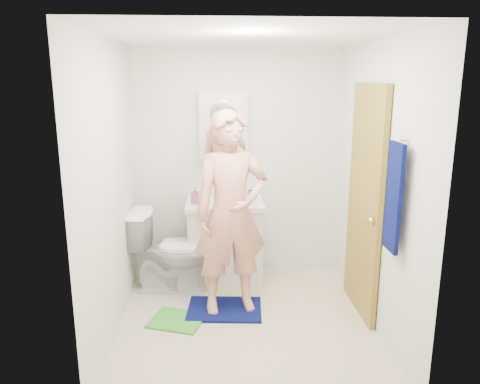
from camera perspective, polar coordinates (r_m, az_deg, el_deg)
name	(u,v)px	position (r m, az deg, el deg)	size (l,w,h in m)	color
floor	(245,321)	(4.31, 0.64, -15.41)	(2.20, 2.40, 0.02)	beige
ceiling	(246,35)	(3.78, 0.74, 18.60)	(2.20, 2.40, 0.02)	white
wall_back	(237,163)	(5.05, -0.32, 3.59)	(2.20, 0.02, 2.40)	silver
wall_front	(261,236)	(2.71, 2.56, -5.42)	(2.20, 0.02, 2.40)	silver
wall_left	(110,190)	(3.95, -15.60, 0.20)	(0.02, 2.40, 2.40)	silver
wall_right	(377,186)	(4.10, 16.34, 0.65)	(0.02, 2.40, 2.40)	silver
vanity_cabinet	(225,242)	(4.97, -1.86, -6.16)	(0.75, 0.55, 0.80)	white
countertop	(225,204)	(4.84, -1.90, -1.42)	(0.79, 0.59, 0.05)	white
sink_basin	(225,202)	(4.84, -1.90, -1.25)	(0.40, 0.40, 0.03)	white
faucet	(224,192)	(4.99, -1.96, 0.06)	(0.03, 0.03, 0.12)	silver
medicine_cabinet	(223,126)	(4.92, -2.04, 8.01)	(0.50, 0.12, 0.70)	white
mirror_panel	(224,127)	(4.86, -2.02, 7.94)	(0.46, 0.01, 0.66)	white
door	(365,202)	(4.26, 14.95, -1.19)	(0.05, 0.80, 2.05)	#A4852D
door_knob	(372,221)	(3.98, 15.76, -3.43)	(0.07, 0.07, 0.07)	gold
towel	(394,198)	(3.54, 18.24, -0.66)	(0.03, 0.24, 0.80)	#08104D
towel_hook	(404,140)	(3.48, 19.37, 6.06)	(0.02, 0.02, 0.06)	silver
toilet	(172,250)	(4.77, -8.27, -7.01)	(0.46, 0.81, 0.83)	white
bath_mat	(225,309)	(4.45, -1.90, -14.08)	(0.68, 0.48, 0.02)	#08104D
green_rug	(177,320)	(4.31, -7.69, -15.22)	(0.45, 0.38, 0.02)	green
soap_dispenser	(195,195)	(4.74, -5.50, -0.39)	(0.08, 0.08, 0.17)	#AB5065
toothbrush_cup	(253,195)	(4.93, 1.56, -0.32)	(0.11, 0.11, 0.09)	#593B83
man	(231,214)	(4.12, -1.08, -2.65)	(0.66, 0.43, 1.81)	#E0957E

